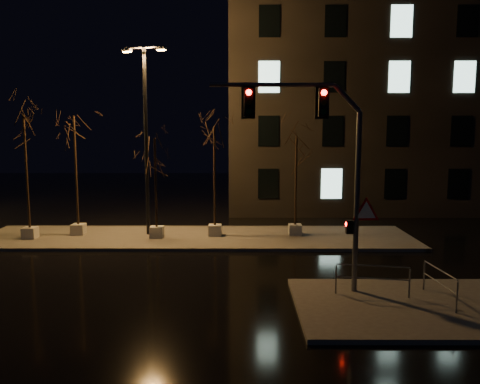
{
  "coord_description": "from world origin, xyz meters",
  "views": [
    {
      "loc": [
        2.32,
        -17.39,
        5.42
      ],
      "look_at": [
        2.24,
        3.1,
        2.8
      ],
      "focal_mm": 35.0,
      "sensor_mm": 36.0,
      "label": 1
    }
  ],
  "objects": [
    {
      "name": "ground",
      "position": [
        0.0,
        0.0,
        0.0
      ],
      "size": [
        90.0,
        90.0,
        0.0
      ],
      "primitive_type": "plane",
      "color": "black",
      "rests_on": "ground"
    },
    {
      "name": "guard_rail_a",
      "position": [
        6.56,
        -2.73,
        0.81
      ],
      "size": [
        2.32,
        0.45,
        1.02
      ],
      "rotation": [
        0.0,
        0.0,
        -0.17
      ],
      "color": "#595B60",
      "rests_on": "sidewalk_corner"
    },
    {
      "name": "traffic_signal_mast",
      "position": [
        4.98,
        -2.3,
        4.63
      ],
      "size": [
        5.59,
        0.34,
        6.83
      ],
      "rotation": [
        0.0,
        0.0,
        0.04
      ],
      "color": "#595B60",
      "rests_on": "sidewalk_corner"
    },
    {
      "name": "streetlight_main",
      "position": [
        -2.55,
        6.52,
        5.64
      ],
      "size": [
        2.35,
        0.9,
        9.51
      ],
      "rotation": [
        0.0,
        0.0,
        -0.28
      ],
      "color": "black",
      "rests_on": "median"
    },
    {
      "name": "building",
      "position": [
        14.0,
        18.0,
        7.5
      ],
      "size": [
        25.0,
        12.0,
        15.0
      ],
      "primitive_type": "cube",
      "color": "black",
      "rests_on": "ground"
    },
    {
      "name": "tree_4",
      "position": [
        5.09,
        6.35,
        4.11
      ],
      "size": [
        1.8,
        1.8,
        5.21
      ],
      "color": "#B4B3A8",
      "rests_on": "median"
    },
    {
      "name": "tree_1",
      "position": [
        -6.16,
        6.39,
        4.9
      ],
      "size": [
        1.8,
        1.8,
        6.26
      ],
      "color": "#B4B3A8",
      "rests_on": "median"
    },
    {
      "name": "tree_0",
      "position": [
        -8.3,
        5.54,
        4.93
      ],
      "size": [
        1.8,
        1.8,
        6.3
      ],
      "color": "#B4B3A8",
      "rests_on": "median"
    },
    {
      "name": "tree_3",
      "position": [
        0.94,
        6.2,
        4.48
      ],
      "size": [
        1.8,
        1.8,
        5.71
      ],
      "color": "#B4B3A8",
      "rests_on": "median"
    },
    {
      "name": "guard_rail_b",
      "position": [
        8.55,
        -3.17,
        0.8
      ],
      "size": [
        0.21,
        2.12,
        1.0
      ],
      "rotation": [
        0.0,
        0.0,
        1.65
      ],
      "color": "#595B60",
      "rests_on": "sidewalk_corner"
    },
    {
      "name": "tree_2",
      "position": [
        -1.97,
        5.74,
        4.04
      ],
      "size": [
        1.8,
        1.8,
        5.12
      ],
      "color": "#B4B3A8",
      "rests_on": "median"
    },
    {
      "name": "median",
      "position": [
        0.0,
        6.0,
        0.07
      ],
      "size": [
        22.0,
        5.0,
        0.15
      ],
      "primitive_type": "cube",
      "color": "#4D4B45",
      "rests_on": "ground"
    },
    {
      "name": "sidewalk_corner",
      "position": [
        7.5,
        -3.5,
        0.07
      ],
      "size": [
        7.0,
        5.0,
        0.15
      ],
      "primitive_type": "cube",
      "color": "#4D4B45",
      "rests_on": "ground"
    }
  ]
}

